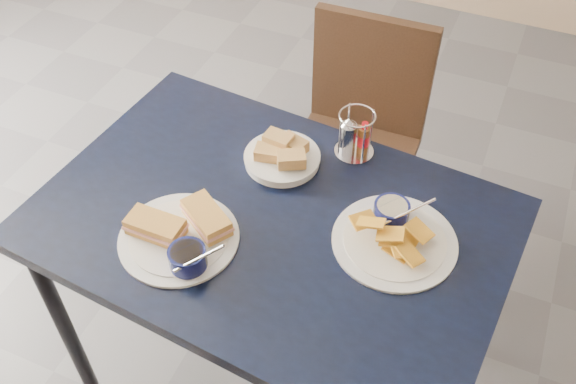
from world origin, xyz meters
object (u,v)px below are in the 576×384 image
at_px(dining_table, 271,235).
at_px(sandwich_plate, 182,234).
at_px(bread_basket, 282,155).
at_px(plantain_plate, 394,232).
at_px(chair_far, 360,126).
at_px(condiment_caddy, 354,136).

relative_size(dining_table, sandwich_plate, 3.98).
relative_size(sandwich_plate, bread_basket, 1.52).
distance_m(dining_table, plantain_plate, 0.32).
distance_m(sandwich_plate, plantain_plate, 0.52).
bearing_deg(chair_far, condiment_caddy, -77.25).
distance_m(chair_far, bread_basket, 0.58).
height_order(dining_table, bread_basket, bread_basket).
xyz_separation_m(chair_far, plantain_plate, (0.28, -0.65, 0.26)).
relative_size(dining_table, condiment_caddy, 9.19).
xyz_separation_m(sandwich_plate, bread_basket, (0.11, 0.35, 0.00)).
bearing_deg(sandwich_plate, bread_basket, 72.06).
distance_m(plantain_plate, condiment_caddy, 0.32).
height_order(chair_far, condiment_caddy, condiment_caddy).
distance_m(dining_table, chair_far, 0.73).
height_order(sandwich_plate, bread_basket, sandwich_plate).
bearing_deg(plantain_plate, sandwich_plate, -155.62).
bearing_deg(chair_far, dining_table, -91.51).
relative_size(plantain_plate, condiment_caddy, 2.26).
height_order(chair_far, bread_basket, chair_far).
xyz_separation_m(plantain_plate, condiment_caddy, (-0.19, 0.26, 0.04)).
xyz_separation_m(sandwich_plate, plantain_plate, (0.47, 0.21, -0.01)).
height_order(sandwich_plate, condiment_caddy, condiment_caddy).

